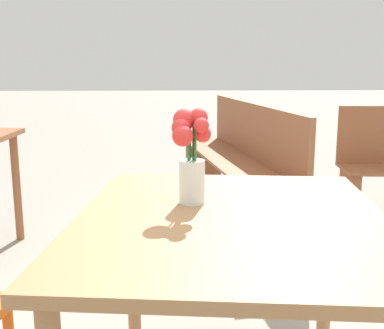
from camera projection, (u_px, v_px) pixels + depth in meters
The scene contains 3 objects.
table_front at pixel (231, 247), 1.34m from camera, with size 0.94×1.07×0.72m.
flower_vase at pixel (191, 156), 1.41m from camera, with size 0.12×0.11×0.28m.
bench_middle at pixel (242, 154), 3.56m from camera, with size 0.68×2.00×0.85m.
Camera 1 is at (-0.15, -1.26, 1.13)m, focal length 45.00 mm.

